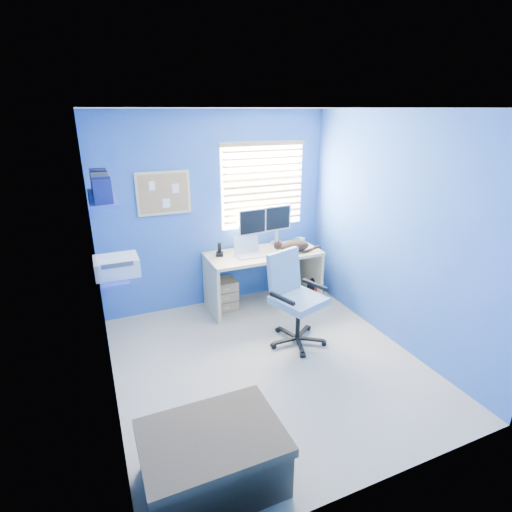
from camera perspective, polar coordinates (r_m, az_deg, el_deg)
name	(u,v)px	position (r m, az deg, el deg)	size (l,w,h in m)	color
floor	(267,363)	(4.32, 1.63, -15.01)	(3.00, 3.20, 0.00)	#B5AB8E
ceiling	(270,108)	(3.53, 2.06, 20.35)	(3.00, 3.20, 0.00)	white
wall_back	(216,212)	(5.17, -5.73, 6.26)	(3.00, 0.01, 2.50)	blue
wall_front	(383,333)	(2.52, 17.67, -10.44)	(3.00, 0.01, 2.50)	blue
wall_left	(98,275)	(3.42, -21.60, -2.54)	(0.01, 3.20, 2.50)	blue
wall_right	(395,232)	(4.55, 19.23, 3.26)	(0.01, 3.20, 2.50)	blue
desk	(263,279)	(5.32, 1.06, -3.24)	(1.48, 0.65, 0.74)	#CCB389
laptop	(250,248)	(5.03, -0.93, 1.20)	(0.33, 0.26, 0.22)	silver
monitor_left	(252,229)	(5.27, -0.59, 3.91)	(0.40, 0.12, 0.54)	silver
monitor_right	(277,225)	(5.46, 2.99, 4.48)	(0.40, 0.12, 0.54)	silver
phone	(219,249)	(5.07, -5.24, 0.96)	(0.09, 0.11, 0.17)	black
mug	(297,242)	(5.45, 5.83, 1.96)	(0.10, 0.09, 0.10)	#3B7D6C
cd_spindle	(300,240)	(5.59, 6.37, 2.23)	(0.13, 0.13, 0.07)	silver
cat	(295,246)	(5.22, 5.52, 1.38)	(0.41, 0.21, 0.15)	black
tower_pc	(285,282)	(5.59, 4.15, -3.72)	(0.19, 0.44, 0.45)	beige
drawer_boxes	(223,294)	(5.29, -4.74, -5.46)	(0.35, 0.28, 0.41)	tan
yellow_book	(282,296)	(5.42, 3.77, -5.77)	(0.03, 0.17, 0.24)	yellow
backpack	(316,287)	(5.65, 8.53, -4.42)	(0.27, 0.20, 0.31)	black
bed_corner	(213,459)	(3.11, -6.18, -26.84)	(0.92, 0.65, 0.44)	brown
office_chair	(295,310)	(4.51, 5.55, -7.69)	(0.76, 0.76, 1.04)	black
window_blinds	(263,186)	(5.31, 1.06, 10.03)	(1.15, 0.05, 1.10)	white
corkboard	(164,193)	(4.94, -13.06, 8.73)	(0.64, 0.02, 0.52)	#CCB389
wall_shelves	(108,227)	(4.08, -20.41, 3.93)	(0.42, 0.90, 1.05)	blue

